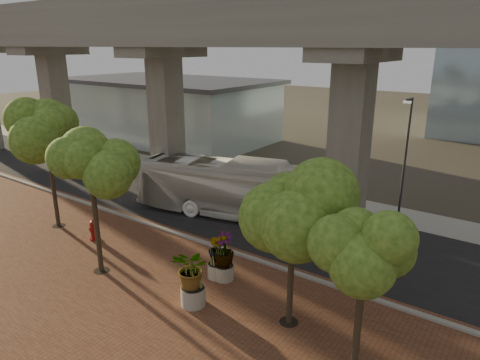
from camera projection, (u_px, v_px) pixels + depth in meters
The scene contains 18 objects.
ground at pixel (224, 230), 23.49m from camera, with size 160.00×160.00×0.00m, color #363227.
brick_plaza at pixel (103, 296), 17.27m from camera, with size 70.00×13.00×0.06m, color brown.
asphalt_road at pixel (245, 218), 25.04m from camera, with size 90.00×8.00×0.04m, color black.
curb_strip at pixel (200, 241), 21.91m from camera, with size 70.00×0.25×0.16m, color gray.
far_sidewalk at pixel (290, 193), 29.30m from camera, with size 90.00×3.00×0.06m, color gray.
transit_viaduct at pixel (245, 92), 22.85m from camera, with size 72.00×5.60×12.40m.
station_pavilion at pixel (167, 108), 46.01m from camera, with size 23.00×13.00×6.30m.
transit_bus at pixel (236, 189), 24.99m from camera, with size 2.83×12.04×3.35m, color silver.
fire_hydrant at pixel (94, 230), 22.04m from camera, with size 0.56×0.50×1.12m.
planter_front at pixel (192, 272), 16.21m from camera, with size 2.14×2.14×2.36m.
planter_right at pixel (224, 251), 18.05m from camera, with size 2.04×2.04×2.18m.
planter_left at pixel (217, 251), 18.24m from camera, with size 1.85×1.85×2.04m.
street_tree_far_west at pixel (47, 138), 22.37m from camera, with size 4.13×4.13×6.92m.
street_tree_near_west at pixel (90, 163), 17.63m from camera, with size 3.67×3.67×6.67m.
street_tree_near_east at pixel (294, 201), 14.16m from camera, with size 3.93×3.93×6.51m.
street_tree_far_east at pixel (366, 242), 11.71m from camera, with size 3.06×3.06×5.91m.
streetlamp_west at pixel (154, 104), 33.15m from camera, with size 0.45×1.32×9.13m.
streetlamp_east at pixel (405, 156), 22.13m from camera, with size 0.36×1.04×7.18m.
Camera 1 is at (13.26, -17.04, 9.70)m, focal length 32.00 mm.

